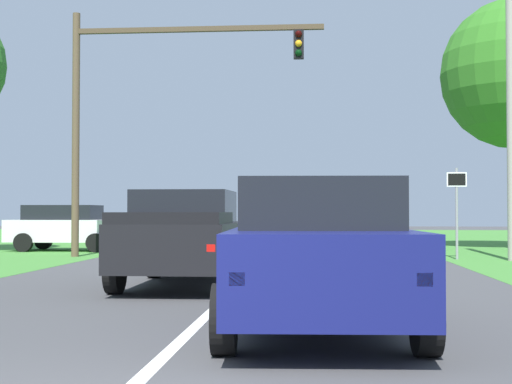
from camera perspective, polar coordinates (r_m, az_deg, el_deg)
The scene contains 7 objects.
ground_plane at distance 15.25m, azimuth -1.08°, elevation -6.96°, with size 120.00×120.00×0.00m, color #424244.
red_suv_near at distance 8.99m, azimuth 4.74°, elevation -4.56°, with size 2.42×4.85×1.81m.
pickup_truck_lead at distance 14.41m, azimuth -5.40°, elevation -3.47°, with size 2.26×5.14×1.85m.
traffic_light at distance 24.22m, azimuth -8.92°, elevation 7.50°, with size 8.12×0.40×7.89m.
keep_moving_sign at distance 23.20m, azimuth 15.22°, elevation -0.69°, with size 0.60×0.09×2.78m.
crossing_suv_far at distance 28.36m, azimuth -14.35°, elevation -2.60°, with size 4.31×2.19×1.69m.
utility_pole_right at distance 23.29m, azimuth 19.09°, elevation 6.63°, with size 0.28×0.28×9.43m, color #9E998E.
Camera 1 is at (1.50, -4.67, 1.44)m, focal length 51.88 mm.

